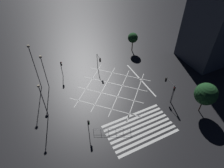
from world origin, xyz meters
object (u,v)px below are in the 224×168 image
traffic_light_se_main (174,91)px  street_tree_near (133,38)px  traffic_light_median_north (99,60)px  street_lamp_far (42,96)px  traffic_light_nw_main (61,66)px  traffic_light_se_cross (169,85)px  street_lamp_east (43,65)px  traffic_light_sw_main (89,124)px  street_lamp_west (32,59)px  street_tree_far (206,94)px

traffic_light_se_main → street_tree_near: street_tree_near is taller
traffic_light_se_main → traffic_light_median_north: bearing=-61.2°
street_lamp_far → street_tree_near: bearing=25.8°
traffic_light_se_main → traffic_light_nw_main: bearing=-45.8°
traffic_light_se_main → street_tree_near: bearing=-97.5°
traffic_light_se_main → traffic_light_se_cross: size_ratio=0.94×
traffic_light_se_main → street_lamp_east: street_lamp_east is taller
traffic_light_sw_main → street_lamp_far: street_lamp_far is taller
traffic_light_median_north → street_lamp_west: size_ratio=0.39×
traffic_light_sw_main → street_tree_far: 20.93m
street_lamp_far → street_tree_far: (25.85, -11.42, -0.66)m
traffic_light_se_cross → traffic_light_sw_main: bearing=93.6°
traffic_light_nw_main → traffic_light_sw_main: (-0.18, -16.76, -0.40)m
traffic_light_se_main → street_lamp_east: (-20.48, 15.02, 2.91)m
street_tree_near → street_tree_far: bearing=-87.8°
traffic_light_median_north → street_lamp_east: size_ratio=0.50×
traffic_light_sw_main → street_tree_far: bearing=-12.3°
traffic_light_sw_main → street_lamp_west: size_ratio=0.33×
street_lamp_west → traffic_light_se_main: bearing=-35.6°
traffic_light_se_main → street_lamp_west: bearing=-35.6°
traffic_light_median_north → traffic_light_se_cross: (8.58, -14.01, 0.40)m
street_lamp_east → street_tree_far: street_lamp_east is taller
traffic_light_median_north → traffic_light_sw_main: size_ratio=1.19×
traffic_light_median_north → street_tree_far: street_tree_far is taller
traffic_light_se_main → traffic_light_nw_main: traffic_light_se_main is taller
traffic_light_median_north → traffic_light_nw_main: bearing=-101.6°
street_lamp_east → street_tree_far: bearing=-38.4°
street_lamp_west → street_lamp_far: size_ratio=1.36×
traffic_light_sw_main → street_lamp_east: 15.43m
traffic_light_nw_main → street_tree_near: bearing=6.7°
traffic_light_se_main → street_tree_far: (3.48, -4.00, 1.41)m
traffic_light_se_main → street_lamp_west: 27.29m
traffic_light_se_cross → street_lamp_east: street_lamp_east is taller
traffic_light_se_main → traffic_light_nw_main: (-16.70, 17.19, -0.22)m
street_lamp_west → traffic_light_se_cross: bearing=-32.8°
traffic_light_nw_main → street_lamp_east: street_lamp_east is taller
street_lamp_west → street_tree_far: 32.27m
traffic_light_median_north → street_lamp_west: 14.08m
street_lamp_far → traffic_light_se_cross: bearing=-14.8°
traffic_light_sw_main → street_lamp_west: 16.77m
traffic_light_nw_main → traffic_light_se_cross: traffic_light_se_cross is taller
street_lamp_west → traffic_light_sw_main: bearing=-71.6°
traffic_light_se_cross → street_tree_near: (2.52, 17.96, 0.50)m
street_lamp_east → street_tree_near: size_ratio=1.56×
traffic_light_median_north → traffic_light_nw_main: (-8.16, 1.68, -0.11)m
traffic_light_se_cross → street_tree_far: size_ratio=0.70×
street_tree_near → street_tree_far: (0.91, -23.45, 0.62)m
traffic_light_se_cross → street_tree_near: size_ratio=0.88×
street_lamp_east → street_lamp_far: size_ratio=1.05×
street_lamp_east → street_tree_near: bearing=10.9°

